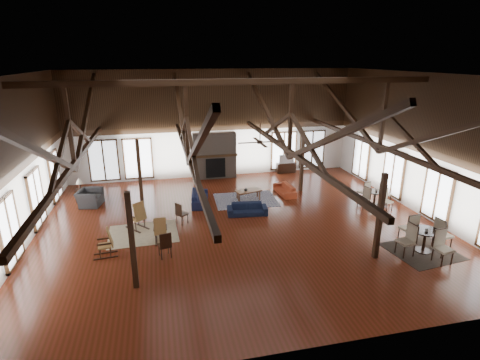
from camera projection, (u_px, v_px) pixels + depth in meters
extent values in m
plane|color=#5B2013|center=(240.00, 226.00, 15.39)|extent=(16.00, 16.00, 0.00)
cube|color=black|center=(240.00, 75.00, 13.50)|extent=(16.00, 14.00, 0.02)
cube|color=silver|center=(213.00, 125.00, 20.93)|extent=(16.00, 0.02, 6.00)
cube|color=silver|center=(312.00, 235.00, 7.96)|extent=(16.00, 0.02, 6.00)
cube|color=silver|center=(12.00, 168.00, 12.79)|extent=(0.02, 14.00, 6.00)
cube|color=silver|center=(421.00, 145.00, 16.10)|extent=(0.02, 14.00, 6.00)
cube|color=black|center=(240.00, 82.00, 13.58)|extent=(15.60, 0.18, 0.22)
cube|color=black|center=(74.00, 163.00, 13.19)|extent=(0.16, 13.70, 0.18)
cube|color=black|center=(69.00, 125.00, 12.77)|extent=(0.14, 0.14, 2.70)
cube|color=black|center=(86.00, 114.00, 16.05)|extent=(0.15, 7.07, 3.12)
cube|color=black|center=(41.00, 153.00, 9.56)|extent=(0.15, 7.07, 3.12)
cube|color=black|center=(188.00, 157.00, 14.02)|extent=(0.16, 13.70, 0.18)
cube|color=black|center=(187.00, 121.00, 13.59)|extent=(0.14, 0.14, 2.70)
cube|color=black|center=(180.00, 111.00, 16.88)|extent=(0.15, 7.07, 3.12)
cube|color=black|center=(197.00, 145.00, 10.39)|extent=(0.15, 7.07, 3.12)
cube|color=black|center=(289.00, 151.00, 14.84)|extent=(0.16, 13.70, 0.18)
cube|color=black|center=(291.00, 117.00, 14.42)|extent=(0.14, 0.14, 2.70)
cube|color=black|center=(265.00, 109.00, 17.70)|extent=(0.15, 7.07, 3.12)
cube|color=black|center=(331.00, 139.00, 11.21)|extent=(0.15, 7.07, 3.12)
cube|color=black|center=(380.00, 146.00, 15.67)|extent=(0.16, 13.70, 0.18)
cube|color=black|center=(384.00, 114.00, 15.24)|extent=(0.14, 0.14, 2.70)
cube|color=black|center=(343.00, 106.00, 18.53)|extent=(0.15, 7.07, 3.12)
cube|color=black|center=(445.00, 133.00, 12.04)|extent=(0.15, 7.07, 3.12)
cube|color=black|center=(132.00, 241.00, 10.84)|extent=(0.16, 0.16, 3.05)
cube|color=black|center=(380.00, 217.00, 12.49)|extent=(0.16, 0.16, 3.05)
cube|color=black|center=(140.00, 172.00, 17.32)|extent=(0.16, 0.16, 3.05)
cube|color=black|center=(302.00, 162.00, 18.98)|extent=(0.16, 0.16, 3.05)
cube|color=#6D5F53|center=(215.00, 155.00, 21.17)|extent=(2.40, 0.62, 2.60)
cube|color=black|center=(216.00, 168.00, 21.08)|extent=(1.10, 0.06, 1.10)
cube|color=black|center=(215.00, 156.00, 20.89)|extent=(2.50, 0.20, 0.12)
cylinder|color=black|center=(260.00, 133.00, 13.29)|extent=(0.04, 0.04, 0.70)
cylinder|color=black|center=(260.00, 142.00, 13.40)|extent=(0.20, 0.20, 0.10)
cube|color=black|center=(272.00, 142.00, 13.49)|extent=(0.70, 0.12, 0.02)
cube|color=black|center=(257.00, 140.00, 13.82)|extent=(0.12, 0.70, 0.02)
cube|color=black|center=(248.00, 143.00, 13.31)|extent=(0.70, 0.12, 0.02)
cube|color=black|center=(263.00, 145.00, 12.98)|extent=(0.12, 0.70, 0.02)
imported|color=black|center=(247.00, 209.00, 16.41)|extent=(1.80, 0.86, 0.51)
imported|color=#131734|center=(200.00, 198.00, 17.67)|extent=(1.98, 0.99, 0.56)
imported|color=#A13B1F|center=(285.00, 189.00, 18.89)|extent=(1.69, 0.75, 0.48)
cube|color=brown|center=(248.00, 191.00, 18.12)|extent=(1.34, 0.90, 0.06)
cube|color=brown|center=(239.00, 198.00, 17.90)|extent=(0.06, 0.06, 0.41)
cube|color=brown|center=(237.00, 195.00, 18.27)|extent=(0.06, 0.06, 0.41)
cube|color=brown|center=(260.00, 196.00, 18.11)|extent=(0.06, 0.06, 0.41)
cube|color=brown|center=(257.00, 193.00, 18.48)|extent=(0.06, 0.06, 0.41)
imported|color=#B2B2B2|center=(246.00, 189.00, 17.99)|extent=(0.20, 0.20, 0.17)
imported|color=#262628|center=(90.00, 198.00, 17.41)|extent=(1.32, 1.21, 0.74)
cube|color=black|center=(81.00, 195.00, 17.91)|extent=(0.46, 0.46, 0.61)
cylinder|color=black|center=(80.00, 186.00, 17.76)|extent=(0.08, 0.08, 0.36)
cone|color=#F5EACE|center=(79.00, 181.00, 17.68)|extent=(0.32, 0.32, 0.26)
cube|color=#946238|center=(137.00, 218.00, 15.00)|extent=(0.72, 0.71, 0.05)
cube|color=#946238|center=(140.00, 211.00, 14.75)|extent=(0.53, 0.48, 0.75)
cube|color=black|center=(133.00, 230.00, 14.97)|extent=(0.63, 0.74, 0.05)
cube|color=black|center=(142.00, 226.00, 15.29)|extent=(0.63, 0.74, 0.05)
cube|color=#946238|center=(161.00, 232.00, 13.99)|extent=(0.46, 0.44, 0.05)
cube|color=#946238|center=(160.00, 226.00, 13.71)|extent=(0.45, 0.18, 0.64)
cube|color=black|center=(156.00, 241.00, 14.07)|extent=(0.07, 0.79, 0.05)
cube|color=black|center=(166.00, 240.00, 14.14)|extent=(0.07, 0.79, 0.05)
cube|color=#946238|center=(105.00, 246.00, 12.93)|extent=(0.48, 0.49, 0.05)
cube|color=#946238|center=(110.00, 237.00, 12.90)|extent=(0.22, 0.47, 0.65)
cube|color=black|center=(106.00, 258.00, 12.88)|extent=(0.80, 0.13, 0.05)
cube|color=black|center=(106.00, 253.00, 13.22)|extent=(0.80, 0.13, 0.05)
cube|color=black|center=(182.00, 214.00, 15.46)|extent=(0.55, 0.55, 0.05)
cube|color=black|center=(178.00, 210.00, 15.26)|extent=(0.26, 0.34, 0.52)
cylinder|color=black|center=(182.00, 219.00, 15.53)|extent=(0.03, 0.03, 0.42)
cube|color=black|center=(165.00, 245.00, 12.87)|extent=(0.49, 0.49, 0.05)
cube|color=black|center=(166.00, 241.00, 12.63)|extent=(0.41, 0.13, 0.54)
cylinder|color=black|center=(165.00, 251.00, 12.94)|extent=(0.03, 0.03, 0.44)
cylinder|color=black|center=(426.00, 231.00, 13.13)|extent=(0.94, 0.94, 0.04)
cylinder|color=black|center=(424.00, 241.00, 13.25)|extent=(0.10, 0.10, 0.78)
cylinder|color=black|center=(423.00, 251.00, 13.37)|extent=(0.57, 0.57, 0.04)
cylinder|color=black|center=(375.00, 192.00, 17.30)|extent=(0.80, 0.80, 0.04)
cylinder|color=black|center=(375.00, 198.00, 17.41)|extent=(0.10, 0.10, 0.66)
cylinder|color=black|center=(374.00, 205.00, 17.51)|extent=(0.48, 0.48, 0.04)
imported|color=#B2B2B2|center=(427.00, 230.00, 13.02)|extent=(0.14, 0.14, 0.10)
imported|color=#B2B2B2|center=(376.00, 190.00, 17.29)|extent=(0.15, 0.15, 0.09)
cube|color=black|center=(286.00, 168.00, 22.44)|extent=(1.15, 0.43, 0.58)
imported|color=#B2B2B2|center=(286.00, 159.00, 22.27)|extent=(0.92, 0.15, 0.53)
cube|color=tan|center=(143.00, 234.00, 14.68)|extent=(2.70, 2.16, 0.01)
cube|color=#181943|center=(246.00, 200.00, 18.16)|extent=(3.04, 2.35, 0.01)
cube|color=black|center=(422.00, 251.00, 13.35)|extent=(2.45, 2.28, 0.01)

